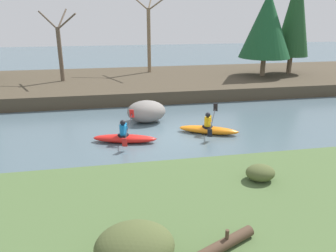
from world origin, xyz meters
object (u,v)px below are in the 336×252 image
driftwood_log (220,247)px  boulder_midstream (146,111)px  kayaker_middle (125,137)px  kayaker_lead (209,129)px

driftwood_log → boulder_midstream: bearing=66.1°
kayaker_middle → driftwood_log: kayaker_middle is taller
driftwood_log → kayaker_middle: bearing=75.4°
kayaker_lead → boulder_midstream: 3.45m
kayaker_lead → kayaker_middle: bearing=-149.3°
boulder_midstream → driftwood_log: bearing=-88.8°
kayaker_middle → boulder_midstream: kayaker_middle is taller
boulder_midstream → kayaker_middle: bearing=-115.3°
kayaker_lead → kayaker_middle: (-3.84, -0.39, 0.00)m
boulder_midstream → driftwood_log: boulder_midstream is taller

